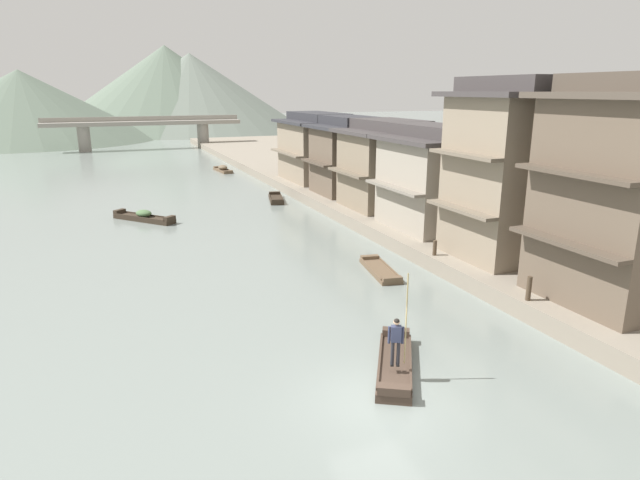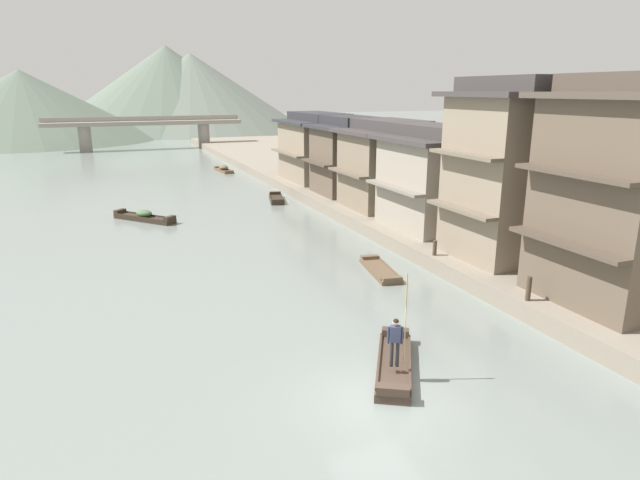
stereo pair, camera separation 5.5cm
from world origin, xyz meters
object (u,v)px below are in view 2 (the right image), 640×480
Objects in this scene: boatman_person at (396,336)px; boat_moored_nearest at (144,217)px; stone_bridge at (146,127)px; boat_moored_far at (380,270)px; boat_moored_second at (276,199)px; mooring_post_dock_mid at (435,248)px; house_waterfront_narrow at (388,165)px; house_waterfront_end at (318,147)px; boat_moored_third at (224,169)px; house_waterfront_far at (349,156)px; house_waterfront_second at (504,171)px; house_waterfront_tall at (435,178)px; house_waterfront_nearest at (635,192)px; boat_foreground_poled at (394,365)px; mooring_post_dock_near at (529,289)px.

boat_moored_nearest is at bearing 102.00° from boatman_person.
boat_moored_far is at bearing -85.18° from stone_bridge.
boat_moored_second is 4.96× the size of mooring_post_dock_mid.
house_waterfront_narrow is 13.18m from house_waterfront_end.
boat_moored_third is at bearing 89.63° from boat_moored_far.
boat_moored_nearest is 0.73× the size of house_waterfront_far.
mooring_post_dock_mid is at bearing 155.37° from house_waterfront_second.
house_waterfront_second is (15.65, -18.21, 4.84)m from boat_moored_nearest.
boat_moored_nearest is at bearing 121.84° from boat_moored_far.
boat_moored_far is 0.60× the size of house_waterfront_tall.
house_waterfront_second reaches higher than boatman_person.
house_waterfront_far is (-0.47, 25.19, -1.29)m from house_waterfront_nearest.
boatman_person is 11.67m from house_waterfront_nearest.
boat_moored_second is 16.41m from house_waterfront_tall.
boat_moored_nearest is (-5.86, 25.20, 0.09)m from boat_foreground_poled.
boat_moored_second is 8.02m from house_waterfront_end.
boatman_person is at bearing -173.71° from house_waterfront_nearest.
mooring_post_dock_near is at bearing 17.48° from boatman_person.
boat_moored_nearest reaches higher than boat_moored_far.
house_waterfront_nearest reaches higher than house_waterfront_end.
house_waterfront_tall reaches higher than boat_moored_far.
house_waterfront_end is (0.25, 19.63, -0.01)m from house_waterfront_tall.
boat_moored_nearest is 0.67× the size of house_waterfront_tall.
house_waterfront_tall reaches higher than boat_foreground_poled.
boat_moored_third is at bearing 97.61° from house_waterfront_nearest.
house_waterfront_end is at bearing 72.20° from boatman_person.
boatman_person is at bearing -143.02° from house_waterfront_second.
house_waterfront_end is 0.28× the size of stone_bridge.
house_waterfront_end is (16.32, 7.87, 3.52)m from boat_moored_nearest.
boat_moored_second is at bearing 80.19° from boat_foreground_poled.
boat_foreground_poled is 47.26m from boat_moored_third.
boatman_person reaches higher than boat_moored_third.
boatman_person reaches higher than mooring_post_dock_near.
boat_moored_third is 28.06m from house_waterfront_narrow.
boat_moored_far is 0.58× the size of house_waterfront_narrow.
boat_foreground_poled is 9.90m from boat_moored_far.
stone_bridge is at bearing 101.67° from boat_moored_third.
mooring_post_dock_mid reaches higher than boat_moored_nearest.
boatman_person is 11.57m from mooring_post_dock_mid.
house_waterfront_nearest is (5.76, -27.98, 4.94)m from boat_moored_second.
boat_moored_nearest is 1.12× the size of boat_moored_far.
boatman_person is at bearing -89.24° from stone_bridge.
house_waterfront_nearest reaches higher than boatman_person.
stone_bridge reaches higher than boat_moored_nearest.
mooring_post_dock_mid is (-3.25, -17.47, -2.62)m from house_waterfront_far.
house_waterfront_narrow is at bearing 90.34° from house_waterfront_nearest.
boat_moored_second is at bearing 95.75° from mooring_post_dock_mid.
house_waterfront_tall is at bearing -80.32° from boat_moored_third.
boat_moored_far is 0.14× the size of stone_bridge.
house_waterfront_nearest is 6.49m from house_waterfront_second.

